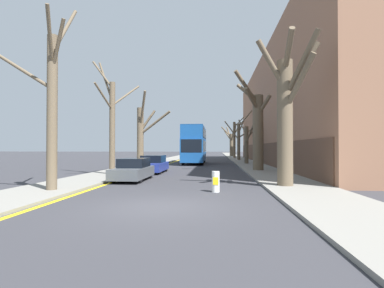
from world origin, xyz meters
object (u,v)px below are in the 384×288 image
street_tree_right_0 (287,112)px  street_tree_right_3 (239,138)px  parked_car_0 (133,170)px  street_tree_left_0 (51,102)px  traffic_bollard (216,182)px  street_tree_left_2 (142,134)px  street_tree_right_4 (235,138)px  parked_car_1 (153,164)px  street_tree_right_5 (231,142)px  street_tree_right_2 (247,142)px  street_tree_left_1 (112,121)px  street_tree_right_1 (257,127)px  double_decker_bus (195,143)px

street_tree_right_0 → street_tree_right_3: street_tree_right_3 is taller
parked_car_0 → street_tree_left_0: bearing=-114.4°
traffic_bollard → street_tree_left_2: bearing=115.6°
street_tree_right_4 → parked_car_1: (-8.62, -34.55, -3.19)m
street_tree_right_5 → street_tree_left_2: bearing=-104.4°
street_tree_left_2 → street_tree_right_3: street_tree_right_3 is taller
street_tree_right_2 → street_tree_right_3: (-0.07, 10.92, 0.85)m
street_tree_left_2 → parked_car_1: street_tree_left_2 is taller
parked_car_0 → street_tree_right_4: bearing=77.9°
street_tree_left_1 → street_tree_right_5: (10.86, 48.54, -0.55)m
street_tree_left_0 → street_tree_right_0: size_ratio=1.21×
street_tree_right_5 → street_tree_right_4: bearing=-89.4°
street_tree_left_0 → street_tree_right_0: (10.80, 2.24, -0.27)m
street_tree_right_1 → parked_car_0: street_tree_right_1 is taller
parked_car_1 → traffic_bollard: 11.35m
street_tree_right_1 → double_decker_bus: (-6.14, 12.00, -1.16)m
street_tree_left_0 → street_tree_right_3: (11.00, 34.55, -0.48)m
parked_car_0 → double_decker_bus: bearing=83.2°
parked_car_1 → street_tree_right_2: bearing=55.7°
street_tree_left_0 → street_tree_right_2: bearing=64.9°
street_tree_right_0 → street_tree_right_1: (-0.01, 10.60, 0.03)m
street_tree_left_0 → street_tree_right_1: bearing=50.0°
street_tree_right_3 → street_tree_right_1: bearing=-90.6°
street_tree_right_5 → street_tree_right_3: bearing=-89.5°
traffic_bollard → street_tree_left_0: bearing=-175.1°
street_tree_left_1 → street_tree_right_4: street_tree_left_1 is taller
street_tree_right_2 → street_tree_right_4: street_tree_right_4 is taller
street_tree_right_3 → traffic_bollard: bearing=-96.2°
street_tree_left_2 → street_tree_right_2: size_ratio=1.30×
street_tree_right_0 → double_decker_bus: bearing=105.2°
street_tree_right_3 → street_tree_left_2: bearing=-119.4°
street_tree_right_1 → traffic_bollard: 13.11m
street_tree_right_2 → street_tree_right_5: 32.90m
street_tree_right_4 → street_tree_left_0: bearing=-103.5°
street_tree_right_2 → street_tree_right_5: size_ratio=0.78×
street_tree_right_2 → traffic_bollard: (-3.75, -23.00, -2.21)m
street_tree_left_1 → street_tree_right_1: street_tree_left_1 is taller
street_tree_right_3 → street_tree_right_4: (-0.08, 10.82, 0.31)m
street_tree_right_2 → street_tree_right_4: (-0.14, 21.74, 1.17)m
street_tree_right_0 → double_decker_bus: 23.45m
street_tree_left_1 → street_tree_right_4: (10.99, 37.37, -0.06)m
double_decker_bus → street_tree_right_2: bearing=-10.6°
street_tree_right_0 → street_tree_right_5: bearing=90.0°
street_tree_left_1 → street_tree_right_1: 11.88m
street_tree_left_2 → traffic_bollard: size_ratio=7.77×
street_tree_left_1 → street_tree_right_1: bearing=24.0°
double_decker_bus → parked_car_0: 19.98m
street_tree_left_2 → street_tree_right_2: 13.60m
street_tree_left_2 → parked_car_0: street_tree_left_2 is taller
street_tree_left_2 → double_decker_bus: bearing=64.9°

